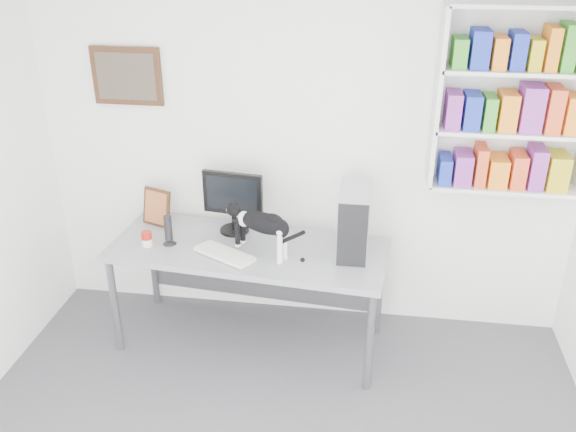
{
  "coord_description": "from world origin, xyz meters",
  "views": [
    {
      "loc": [
        0.49,
        -2.23,
        2.91
      ],
      "look_at": [
        -0.06,
        1.53,
        1.07
      ],
      "focal_mm": 38.0,
      "sensor_mm": 36.0,
      "label": 1
    }
  ],
  "objects": [
    {
      "name": "wall_art",
      "position": [
        -1.3,
        1.97,
        1.9
      ],
      "size": [
        0.52,
        0.04,
        0.42
      ],
      "primitive_type": "cube",
      "color": "#492917",
      "rests_on": "room"
    },
    {
      "name": "soup_can",
      "position": [
        -1.06,
        1.42,
        0.87
      ],
      "size": [
        0.07,
        0.07,
        0.11
      ],
      "primitive_type": "cylinder",
      "rotation": [
        0.0,
        0.0,
        -0.0
      ],
      "color": "#B31B0F",
      "rests_on": "desk"
    },
    {
      "name": "cat",
      "position": [
        -0.21,
        1.4,
        0.99
      ],
      "size": [
        0.57,
        0.35,
        0.34
      ],
      "primitive_type": null,
      "rotation": [
        0.0,
        0.0,
        -0.38
      ],
      "color": "black",
      "rests_on": "desk"
    },
    {
      "name": "leaning_print",
      "position": [
        -1.1,
        1.76,
        0.97
      ],
      "size": [
        0.26,
        0.17,
        0.29
      ],
      "primitive_type": "cube",
      "rotation": [
        0.0,
        0.0,
        -0.35
      ],
      "color": "#492917",
      "rests_on": "desk"
    },
    {
      "name": "desk",
      "position": [
        -0.34,
        1.5,
        0.41
      ],
      "size": [
        2.02,
        0.94,
        0.82
      ],
      "primitive_type": "cube",
      "rotation": [
        0.0,
        0.0,
        -0.09
      ],
      "color": "gray",
      "rests_on": "room"
    },
    {
      "name": "room",
      "position": [
        0.0,
        0.0,
        1.35
      ],
      "size": [
        4.01,
        4.01,
        2.7
      ],
      "color": "#4F4E53",
      "rests_on": "ground"
    },
    {
      "name": "keyboard",
      "position": [
        -0.47,
        1.35,
        0.84
      ],
      "size": [
        0.47,
        0.36,
        0.03
      ],
      "primitive_type": "cube",
      "rotation": [
        0.0,
        0.0,
        -0.5
      ],
      "color": "silver",
      "rests_on": "desk"
    },
    {
      "name": "speaker",
      "position": [
        -0.91,
        1.47,
        0.93
      ],
      "size": [
        0.12,
        0.12,
        0.23
      ],
      "primitive_type": "cylinder",
      "rotation": [
        0.0,
        0.0,
        0.27
      ],
      "color": "black",
      "rests_on": "desk"
    },
    {
      "name": "pc_tower",
      "position": [
        0.4,
        1.56,
        1.05
      ],
      "size": [
        0.21,
        0.47,
        0.47
      ],
      "primitive_type": "cube",
      "rotation": [
        0.0,
        0.0,
        0.0
      ],
      "color": "#ACACB1",
      "rests_on": "desk"
    },
    {
      "name": "monitor",
      "position": [
        -0.49,
        1.73,
        1.06
      ],
      "size": [
        0.48,
        0.28,
        0.48
      ],
      "primitive_type": "cube",
      "rotation": [
        0.0,
        0.0,
        -0.14
      ],
      "color": "black",
      "rests_on": "desk"
    },
    {
      "name": "bookshelf",
      "position": [
        1.4,
        1.85,
        1.85
      ],
      "size": [
        1.03,
        0.28,
        1.24
      ],
      "primitive_type": "cube",
      "color": "silver",
      "rests_on": "room"
    }
  ]
}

